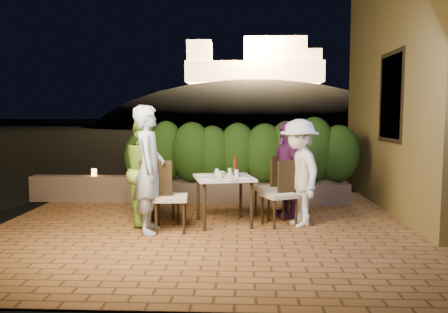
# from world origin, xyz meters

# --- Properties ---
(ground) EXTENTS (400.00, 400.00, 0.00)m
(ground) POSITION_xyz_m (0.00, 0.00, -0.02)
(ground) COLOR black
(ground) RESTS_ON ground
(terrace_floor) EXTENTS (7.00, 6.00, 0.15)m
(terrace_floor) POSITION_xyz_m (0.00, 0.50, -0.07)
(terrace_floor) COLOR #915B2E
(terrace_floor) RESTS_ON ground
(building_wall) EXTENTS (1.60, 5.00, 5.00)m
(building_wall) POSITION_xyz_m (3.60, 2.00, 2.50)
(building_wall) COLOR olive
(building_wall) RESTS_ON ground
(window_pane) EXTENTS (0.08, 1.00, 1.40)m
(window_pane) POSITION_xyz_m (2.82, 1.50, 2.00)
(window_pane) COLOR black
(window_pane) RESTS_ON building_wall
(window_frame) EXTENTS (0.06, 1.15, 1.55)m
(window_frame) POSITION_xyz_m (2.81, 1.50, 2.00)
(window_frame) COLOR black
(window_frame) RESTS_ON building_wall
(planter) EXTENTS (4.20, 0.55, 0.40)m
(planter) POSITION_xyz_m (0.20, 2.30, 0.20)
(planter) COLOR brown
(planter) RESTS_ON ground
(hedge) EXTENTS (4.00, 0.70, 1.10)m
(hedge) POSITION_xyz_m (0.20, 2.30, 0.95)
(hedge) COLOR #1D3C10
(hedge) RESTS_ON planter
(parapet) EXTENTS (2.20, 0.30, 0.50)m
(parapet) POSITION_xyz_m (-2.80, 2.30, 0.25)
(parapet) COLOR brown
(parapet) RESTS_ON ground
(hill) EXTENTS (52.00, 40.00, 22.00)m
(hill) POSITION_xyz_m (2.00, 60.00, -4.00)
(hill) COLOR black
(hill) RESTS_ON ground
(fortress) EXTENTS (26.00, 8.00, 8.00)m
(fortress) POSITION_xyz_m (2.00, 60.00, 10.50)
(fortress) COLOR #FFCC7A
(fortress) RESTS_ON hill
(dining_table) EXTENTS (1.03, 1.03, 0.75)m
(dining_table) POSITION_xyz_m (-0.02, 0.56, 0.38)
(dining_table) COLOR white
(dining_table) RESTS_ON ground
(plate_nw) EXTENTS (0.21, 0.21, 0.01)m
(plate_nw) POSITION_xyz_m (-0.24, 0.32, 0.76)
(plate_nw) COLOR white
(plate_nw) RESTS_ON dining_table
(plate_sw) EXTENTS (0.23, 0.23, 0.01)m
(plate_sw) POSITION_xyz_m (-0.35, 0.74, 0.76)
(plate_sw) COLOR white
(plate_sw) RESTS_ON dining_table
(plate_ne) EXTENTS (0.20, 0.20, 0.01)m
(plate_ne) POSITION_xyz_m (0.33, 0.43, 0.76)
(plate_ne) COLOR white
(plate_ne) RESTS_ON dining_table
(plate_se) EXTENTS (0.24, 0.24, 0.01)m
(plate_se) POSITION_xyz_m (0.23, 0.84, 0.76)
(plate_se) COLOR white
(plate_se) RESTS_ON dining_table
(plate_centre) EXTENTS (0.23, 0.23, 0.01)m
(plate_centre) POSITION_xyz_m (0.02, 0.54, 0.76)
(plate_centre) COLOR white
(plate_centre) RESTS_ON dining_table
(plate_front) EXTENTS (0.22, 0.22, 0.01)m
(plate_front) POSITION_xyz_m (0.12, 0.24, 0.76)
(plate_front) COLOR white
(plate_front) RESTS_ON dining_table
(glass_nw) EXTENTS (0.06, 0.06, 0.11)m
(glass_nw) POSITION_xyz_m (-0.08, 0.36, 0.80)
(glass_nw) COLOR silver
(glass_nw) RESTS_ON dining_table
(glass_sw) EXTENTS (0.06, 0.06, 0.10)m
(glass_sw) POSITION_xyz_m (-0.14, 0.71, 0.80)
(glass_sw) COLOR silver
(glass_sw) RESTS_ON dining_table
(glass_ne) EXTENTS (0.07, 0.07, 0.11)m
(glass_ne) POSITION_xyz_m (0.18, 0.52, 0.81)
(glass_ne) COLOR silver
(glass_ne) RESTS_ON dining_table
(glass_se) EXTENTS (0.06, 0.06, 0.11)m
(glass_se) POSITION_xyz_m (0.07, 0.74, 0.80)
(glass_se) COLOR silver
(glass_se) RESTS_ON dining_table
(beer_bottle) EXTENTS (0.07, 0.07, 0.34)m
(beer_bottle) POSITION_xyz_m (0.15, 0.62, 0.92)
(beer_bottle) COLOR #471D0B
(beer_bottle) RESTS_ON dining_table
(bowl) EXTENTS (0.24, 0.24, 0.04)m
(bowl) POSITION_xyz_m (-0.10, 0.83, 0.77)
(bowl) COLOR white
(bowl) RESTS_ON dining_table
(chair_left_front) EXTENTS (0.52, 0.52, 1.03)m
(chair_left_front) POSITION_xyz_m (-0.78, 0.14, 0.52)
(chair_left_front) COLOR black
(chair_left_front) RESTS_ON ground
(chair_left_back) EXTENTS (0.53, 0.53, 0.89)m
(chair_left_back) POSITION_xyz_m (-0.95, 0.60, 0.44)
(chair_left_back) COLOR black
(chair_left_back) RESTS_ON ground
(chair_right_front) EXTENTS (0.61, 0.61, 1.00)m
(chair_right_front) POSITION_xyz_m (0.83, 0.53, 0.50)
(chair_right_front) COLOR black
(chair_right_front) RESTS_ON ground
(chair_right_back) EXTENTS (0.65, 0.65, 1.02)m
(chair_right_back) POSITION_xyz_m (0.75, 1.02, 0.51)
(chair_right_back) COLOR black
(chair_right_back) RESTS_ON ground
(diner_blue) EXTENTS (0.50, 0.71, 1.83)m
(diner_blue) POSITION_xyz_m (-1.08, 0.06, 0.92)
(diner_blue) COLOR #A0B3CD
(diner_blue) RESTS_ON ground
(diner_green) EXTENTS (0.83, 0.95, 1.67)m
(diner_green) POSITION_xyz_m (-1.23, 0.58, 0.83)
(diner_green) COLOR #91CB3F
(diner_green) RESTS_ON ground
(diner_white) EXTENTS (0.88, 1.18, 1.63)m
(diner_white) POSITION_xyz_m (1.13, 0.54, 0.82)
(diner_white) COLOR white
(diner_white) RESTS_ON ground
(diner_purple) EXTENTS (0.69, 1.01, 1.59)m
(diner_purple) POSITION_xyz_m (1.00, 1.10, 0.80)
(diner_purple) COLOR #5E2369
(diner_purple) RESTS_ON ground
(parapet_lamp) EXTENTS (0.10, 0.10, 0.14)m
(parapet_lamp) POSITION_xyz_m (-2.65, 2.30, 0.57)
(parapet_lamp) COLOR orange
(parapet_lamp) RESTS_ON parapet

